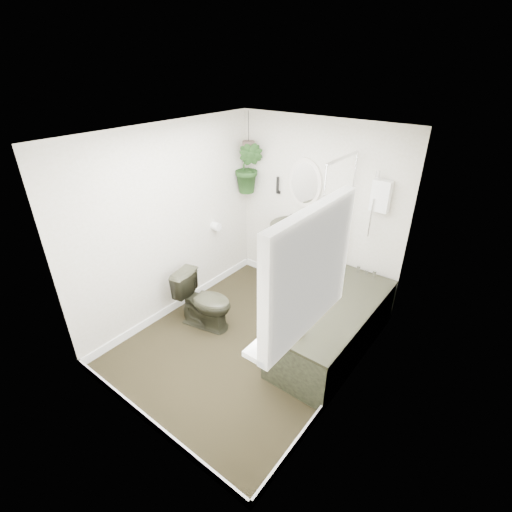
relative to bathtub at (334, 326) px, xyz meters
The scene contains 22 objects.
floor 0.99m from the bathtub, 147.99° to the right, with size 2.30×2.80×0.02m, color black.
ceiling 2.23m from the bathtub, 147.99° to the right, with size 2.30×2.80×0.02m, color white.
wall_back 1.49m from the bathtub, 131.32° to the left, with size 2.30×0.02×2.30m, color silver.
wall_front 2.24m from the bathtub, 112.73° to the right, with size 2.30×0.02×2.30m, color silver.
wall_left 2.20m from the bathtub, 165.69° to the right, with size 0.02×2.80×2.30m, color silver.
wall_right 1.06m from the bathtub, 54.25° to the right, with size 0.02×2.80×2.30m, color silver.
skirting 0.97m from the bathtub, 147.99° to the right, with size 2.30×2.80×0.10m, color white.
bathtub is the anchor object (origin of this frame).
bath_screen 1.15m from the bathtub, 123.96° to the left, with size 0.04×0.72×1.40m, color silver, non-canonical shape.
shower_box 1.51m from the bathtub, 90.00° to the left, with size 0.20×0.10×0.35m, color white.
oval_mirror 1.78m from the bathtub, 138.32° to the left, with size 0.46×0.03×0.62m, color beige.
wall_sconce 1.97m from the bathtub, 148.02° to the left, with size 0.04×0.04×0.22m, color black.
toilet_roll_holder 2.01m from the bathtub, behind, with size 0.11×0.11×0.11m, color white.
window_recess 1.84m from the bathtub, 76.41° to the right, with size 0.08×1.00×0.90m, color white.
window_sill 1.54m from the bathtub, 79.61° to the right, with size 0.18×1.00×0.04m, color white.
window_blinds 1.83m from the bathtub, 78.46° to the right, with size 0.01×0.86×0.76m, color white.
toilet 1.51m from the bathtub, 157.84° to the right, with size 0.39×0.68×0.69m, color #2A2A1D.
pedestal_sink 1.20m from the bathtub, 146.11° to the left, with size 0.60×0.51×1.02m, color #2A2A1D, non-canonical shape.
sill_plant 1.42m from the bathtub, 76.30° to the right, with size 0.20×0.17×0.22m, color black.
hanging_plant 2.32m from the bathtub, 157.04° to the left, with size 0.38×0.31×0.69m, color black.
soap_bottle 0.75m from the bathtub, 96.55° to the right, with size 0.09×0.09×0.19m, color #2F2426.
hanging_pot 2.49m from the bathtub, 157.04° to the left, with size 0.16×0.16×0.12m, color brown.
Camera 1 is at (2.08, -2.54, 2.89)m, focal length 26.00 mm.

